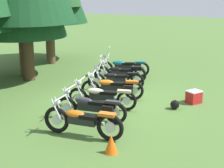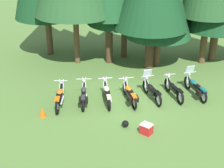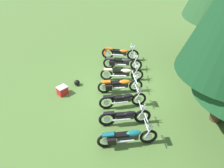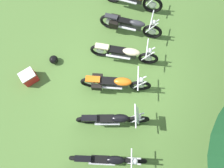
{
  "view_description": "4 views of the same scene",
  "coord_description": "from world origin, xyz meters",
  "views": [
    {
      "loc": [
        -10.49,
        -5.35,
        3.77
      ],
      "look_at": [
        -0.61,
        -0.49,
        0.75
      ],
      "focal_mm": 55.15,
      "sensor_mm": 36.0,
      "label": 1
    },
    {
      "loc": [
        0.74,
        -15.06,
        7.95
      ],
      "look_at": [
        -0.91,
        0.56,
        0.55
      ],
      "focal_mm": 55.46,
      "sensor_mm": 36.0,
      "label": 2
    },
    {
      "loc": [
        9.24,
        1.76,
        7.11
      ],
      "look_at": [
        0.5,
        -0.48,
        0.77
      ],
      "focal_mm": 37.69,
      "sensor_mm": 36.0,
      "label": 3
    },
    {
      "loc": [
        2.0,
        0.55,
        6.49
      ],
      "look_at": [
        0.18,
        -0.24,
        0.74
      ],
      "focal_mm": 32.89,
      "sensor_mm": 36.0,
      "label": 4
    }
  ],
  "objects": [
    {
      "name": "picnic_cooler",
      "position": [
        0.88,
        -2.9,
        0.22
      ],
      "size": [
        0.6,
        0.57,
        0.44
      ],
      "color": "red",
      "rests_on": "ground_plane"
    },
    {
      "name": "motorcycle_0",
      "position": [
        -3.24,
        -0.9,
        0.46
      ],
      "size": [
        0.63,
        2.29,
        1.02
      ],
      "rotation": [
        0.0,
        0.0,
        1.67
      ],
      "color": "black",
      "rests_on": "ground_plane"
    },
    {
      "name": "traffic_cone",
      "position": [
        -3.77,
        -2.02,
        0.24
      ],
      "size": [
        0.32,
        0.32,
        0.48
      ],
      "primitive_type": "cone",
      "color": "#EA590F",
      "rests_on": "ground_plane"
    },
    {
      "name": "dropped_helmet",
      "position": [
        -0.02,
        -2.49,
        0.15
      ],
      "size": [
        0.3,
        0.3,
        0.3
      ],
      "primitive_type": "sphere",
      "color": "black",
      "rests_on": "ground_plane"
    },
    {
      "name": "motorcycle_6",
      "position": [
        3.26,
        0.8,
        0.46
      ],
      "size": [
        1.06,
        2.19,
        1.36
      ],
      "rotation": [
        0.0,
        0.0,
        1.95
      ],
      "color": "black",
      "rests_on": "ground_plane"
    },
    {
      "name": "motorcycle_2",
      "position": [
        -1.06,
        -0.32,
        0.44
      ],
      "size": [
        0.81,
        2.26,
        0.99
      ],
      "rotation": [
        0.0,
        0.0,
        1.81
      ],
      "color": "black",
      "rests_on": "ground_plane"
    },
    {
      "name": "ground_plane",
      "position": [
        0.0,
        0.0,
        0.0
      ],
      "size": [
        80.0,
        80.0,
        0.0
      ],
      "primitive_type": "plane",
      "color": "#4C7033"
    },
    {
      "name": "motorcycle_1",
      "position": [
        -2.15,
        -0.59,
        0.44
      ],
      "size": [
        0.78,
        2.23,
        0.99
      ],
      "rotation": [
        0.0,
        0.0,
        1.72
      ],
      "color": "black",
      "rests_on": "ground_plane"
    },
    {
      "name": "motorcycle_3",
      "position": [
        0.03,
        -0.22,
        0.45
      ],
      "size": [
        1.05,
        2.15,
        1.0
      ],
      "rotation": [
        0.0,
        0.0,
        1.91
      ],
      "color": "black",
      "rests_on": "ground_plane"
    },
    {
      "name": "motorcycle_4",
      "position": [
        1.08,
        0.21,
        0.46
      ],
      "size": [
        1.05,
        2.05,
        1.36
      ],
      "rotation": [
        0.0,
        0.0,
        1.99
      ],
      "color": "black",
      "rests_on": "ground_plane"
    },
    {
      "name": "motorcycle_5",
      "position": [
        2.16,
        0.52,
        0.43
      ],
      "size": [
        0.96,
        2.09,
        1.01
      ],
      "rotation": [
        0.0,
        0.0,
        1.94
      ],
      "color": "black",
      "rests_on": "ground_plane"
    }
  ]
}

